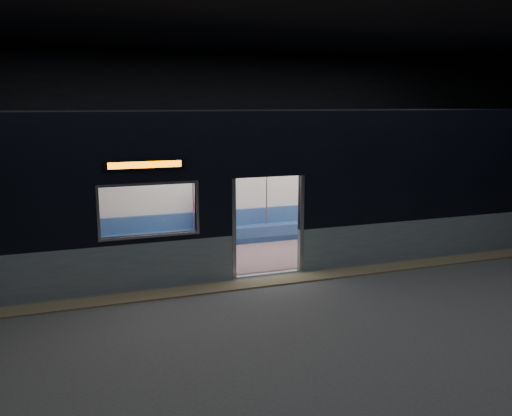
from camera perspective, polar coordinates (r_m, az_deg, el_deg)
station_floor at (r=10.43m, az=3.33°, el=-8.67°), size 24.00×14.00×0.01m
station_envelope at (r=9.82m, az=3.57°, el=11.92°), size 24.00×14.00×5.00m
tactile_strip at (r=10.90m, az=2.19°, el=-7.67°), size 22.80×0.50×0.03m
metro_car at (r=12.31m, az=-1.22°, el=3.25°), size 18.00×3.04×3.35m
passenger at (r=13.25m, az=-5.27°, el=-0.66°), size 0.48×0.78×1.47m
handbag at (r=13.04m, az=-4.99°, el=-1.49°), size 0.31×0.27×0.14m
transit_map at (r=14.55m, az=6.85°, el=2.85°), size 0.96×0.03×0.63m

